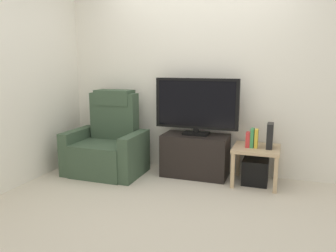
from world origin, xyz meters
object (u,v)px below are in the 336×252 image
at_px(subwoofer_box, 255,172).
at_px(game_console, 270,136).
at_px(tv_stand, 195,155).
at_px(book_middle, 252,138).
at_px(side_table, 256,153).
at_px(book_rightmost, 256,138).
at_px(television, 196,105).
at_px(recliner_armchair, 108,145).
at_px(book_leftmost, 248,140).

distance_m(subwoofer_box, game_console, 0.47).
distance_m(tv_stand, book_middle, 0.77).
xyz_separation_m(side_table, game_console, (0.14, 0.01, 0.22)).
height_order(side_table, book_rightmost, book_rightmost).
distance_m(television, game_console, 0.96).
xyz_separation_m(recliner_armchair, game_console, (2.04, 0.19, 0.23)).
height_order(book_leftmost, game_console, game_console).
distance_m(television, subwoofer_box, 1.08).
xyz_separation_m(subwoofer_box, book_middle, (-0.05, -0.02, 0.42)).
relative_size(recliner_armchair, subwoofer_box, 3.60).
height_order(television, recliner_armchair, television).
bearing_deg(book_middle, side_table, 20.58).
bearing_deg(television, tv_stand, -90.00).
distance_m(television, side_table, 0.93).
distance_m(tv_stand, recliner_armchair, 1.16).
distance_m(recliner_armchair, game_console, 2.06).
height_order(subwoofer_box, book_rightmost, book_rightmost).
xyz_separation_m(side_table, subwoofer_box, (-0.00, -0.00, -0.23)).
bearing_deg(book_middle, tv_stand, 174.38).
relative_size(recliner_armchair, book_middle, 4.79).
xyz_separation_m(recliner_armchair, side_table, (1.90, 0.18, 0.01)).
relative_size(television, subwoofer_box, 3.55).
relative_size(tv_stand, subwoofer_box, 2.77).
xyz_separation_m(television, recliner_armchair, (-1.14, -0.25, -0.54)).
xyz_separation_m(book_leftmost, game_console, (0.24, 0.03, 0.06)).
distance_m(side_table, book_middle, 0.19).
distance_m(book_leftmost, game_console, 0.25).
relative_size(tv_stand, game_console, 2.83).
relative_size(side_table, book_rightmost, 2.46).
height_order(subwoofer_box, book_leftmost, book_leftmost).
height_order(subwoofer_box, book_middle, book_middle).
bearing_deg(subwoofer_box, tv_stand, 176.27).
xyz_separation_m(television, subwoofer_box, (0.76, -0.07, -0.77)).
distance_m(side_table, subwoofer_box, 0.23).
bearing_deg(tv_stand, game_console, -2.51).
bearing_deg(side_table, recliner_armchair, -174.54).
bearing_deg(book_rightmost, book_middle, 180.00).
distance_m(recliner_armchair, book_middle, 1.86).
height_order(tv_stand, side_table, tv_stand).
distance_m(recliner_armchair, subwoofer_box, 1.92).
bearing_deg(book_rightmost, television, 173.32).
xyz_separation_m(television, game_console, (0.91, -0.06, -0.32)).
bearing_deg(subwoofer_box, book_leftmost, -168.69).
distance_m(tv_stand, television, 0.65).
relative_size(recliner_armchair, book_leftmost, 6.05).
distance_m(book_rightmost, game_console, 0.16).
height_order(book_leftmost, book_middle, book_middle).
height_order(television, game_console, television).
relative_size(subwoofer_box, game_console, 1.02).
bearing_deg(game_console, book_leftmost, -173.02).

